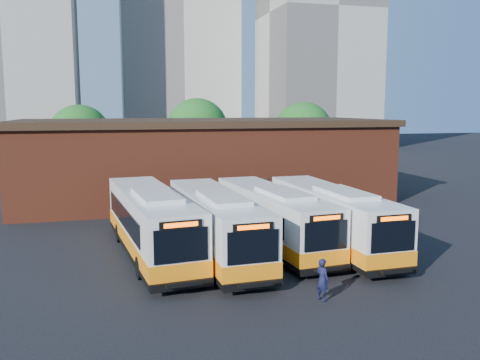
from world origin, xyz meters
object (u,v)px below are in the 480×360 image
object	(u,v)px
bus_west	(151,225)
bus_midwest	(215,226)
bus_east	(331,220)
transit_worker	(322,280)
bus_mideast	(273,220)

from	to	relation	value
bus_west	bus_midwest	bearing A→B (deg)	-21.82
bus_midwest	bus_east	distance (m)	6.24
bus_east	transit_worker	distance (m)	7.79
bus_midwest	bus_east	world-z (taller)	bus_midwest
bus_mideast	transit_worker	world-z (taller)	bus_mideast
bus_west	bus_midwest	size ratio (longest dim) A/B	1.04
bus_mideast	transit_worker	size ratio (longest dim) A/B	7.20
bus_midwest	transit_worker	world-z (taller)	bus_midwest
bus_west	bus_midwest	xyz separation A→B (m)	(3.08, -0.85, -0.05)
bus_midwest	bus_mideast	size ratio (longest dim) A/B	1.02
bus_midwest	bus_east	xyz separation A→B (m)	(6.24, 0.05, -0.01)
transit_worker	bus_west	bearing A→B (deg)	15.83
bus_west	transit_worker	bearing A→B (deg)	-59.54
bus_midwest	transit_worker	bearing A→B (deg)	-71.27
bus_mideast	bus_east	world-z (taller)	bus_east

